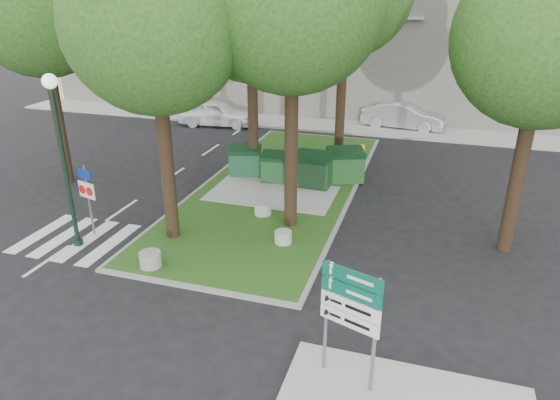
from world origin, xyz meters
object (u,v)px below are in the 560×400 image
at_px(dumpster_d, 345,165).
at_px(bollard_mid, 263,209).
at_px(dumpster_b, 277,167).
at_px(car_silver, 403,115).
at_px(tree_median_mid, 253,9).
at_px(tree_street_right, 552,19).
at_px(litter_bin, 361,152).
at_px(bollard_right, 283,237).
at_px(dumpster_a, 245,161).
at_px(car_white, 216,113).
at_px(tree_median_near_left, 156,5).
at_px(traffic_sign_pole, 88,191).
at_px(street_lamp, 61,143).
at_px(dumpster_c, 313,170).
at_px(directional_sign, 351,309).
at_px(bollard_left, 150,259).

distance_m(dumpster_d, bollard_mid, 4.92).
xyz_separation_m(dumpster_b, car_silver, (4.39, 10.89, 0.07)).
distance_m(tree_median_mid, tree_street_right, 10.77).
relative_size(tree_median_mid, litter_bin, 15.51).
relative_size(tree_median_mid, bollard_right, 17.98).
xyz_separation_m(tree_median_mid, tree_street_right, (10.00, -4.00, 0.00)).
xyz_separation_m(dumpster_a, car_white, (-4.91, 7.86, 0.05)).
bearing_deg(dumpster_a, dumpster_d, -7.24).
xyz_separation_m(tree_median_near_left, dumpster_a, (0.07, 6.27, -6.58)).
distance_m(traffic_sign_pole, car_silver, 19.57).
bearing_deg(bollard_mid, street_lamp, -142.87).
height_order(tree_median_near_left, bollard_mid, tree_median_near_left).
bearing_deg(dumpster_b, car_white, 121.71).
bearing_deg(dumpster_a, traffic_sign_pole, -127.00).
bearing_deg(car_white, street_lamp, -179.67).
bearing_deg(dumpster_d, bollard_right, -119.91).
distance_m(tree_median_mid, litter_bin, 8.50).
bearing_deg(dumpster_a, litter_bin, 25.30).
height_order(dumpster_d, traffic_sign_pole, traffic_sign_pole).
height_order(dumpster_d, car_silver, car_silver).
bearing_deg(tree_median_mid, street_lamp, -112.99).
bearing_deg(street_lamp, dumpster_c, 49.57).
relative_size(dumpster_d, directional_sign, 0.68).
height_order(tree_median_mid, bollard_left, tree_median_mid).
height_order(bollard_mid, car_silver, car_silver).
xyz_separation_m(dumpster_d, bollard_mid, (-2.20, -4.37, -0.46)).
xyz_separation_m(dumpster_b, dumpster_c, (1.60, -0.12, 0.09)).
bearing_deg(bollard_mid, tree_median_near_left, -132.16).
height_order(tree_street_right, bollard_mid, tree_street_right).
relative_size(dumpster_a, directional_sign, 0.59).
distance_m(bollard_mid, litter_bin, 7.97).
distance_m(dumpster_a, bollard_right, 6.72).
height_order(dumpster_c, car_silver, car_silver).
relative_size(tree_street_right, bollard_left, 15.76).
distance_m(bollard_right, car_white, 15.99).
distance_m(dumpster_a, directional_sign, 13.02).
distance_m(tree_street_right, litter_bin, 11.59).
xyz_separation_m(litter_bin, car_silver, (1.45, 6.76, 0.35)).
height_order(tree_median_mid, dumpster_b, tree_median_mid).
distance_m(bollard_mid, traffic_sign_pole, 6.00).
xyz_separation_m(dumpster_d, street_lamp, (-7.26, -8.20, 2.66)).
xyz_separation_m(street_lamp, car_white, (-2.00, 15.51, -2.68)).
bearing_deg(tree_median_near_left, dumpster_c, 60.55).
bearing_deg(dumpster_d, street_lamp, -153.80).
xyz_separation_m(tree_median_near_left, bollard_left, (0.26, -2.06, -6.97)).
bearing_deg(bollard_mid, litter_bin, 72.48).
xyz_separation_m(dumpster_b, dumpster_d, (2.74, 0.90, 0.08)).
height_order(bollard_mid, traffic_sign_pole, traffic_sign_pole).
distance_m(tree_median_mid, bollard_mid, 7.97).
bearing_deg(dumpster_c, dumpster_a, 173.28).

